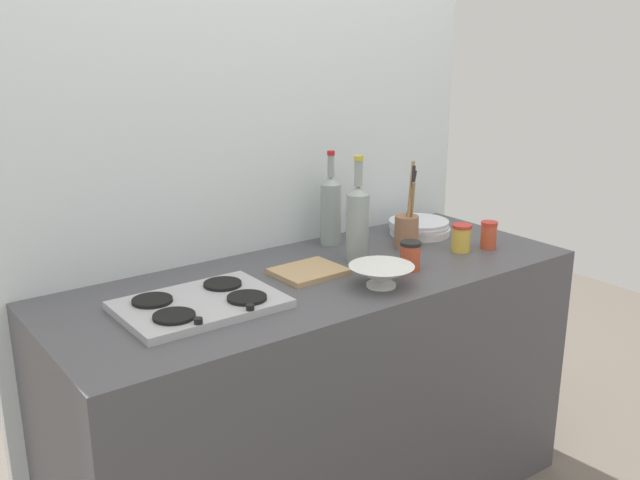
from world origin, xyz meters
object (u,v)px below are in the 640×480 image
(utensil_crock, at_px, (407,228))
(wine_bottle_mid_left, at_px, (358,221))
(condiment_jar_spare, at_px, (489,235))
(stovetop_hob, at_px, (200,304))
(wine_bottle_leftmost, at_px, (331,209))
(mixing_bowl, at_px, (381,275))
(cutting_board, at_px, (309,272))
(condiment_jar_front, at_px, (410,256))
(condiment_jar_rear, at_px, (461,238))
(plate_stack, at_px, (419,227))

(utensil_crock, bearing_deg, wine_bottle_mid_left, -177.81)
(condiment_jar_spare, bearing_deg, wine_bottle_mid_left, 159.92)
(stovetop_hob, distance_m, wine_bottle_leftmost, 0.76)
(mixing_bowl, xyz_separation_m, utensil_crock, (0.35, 0.26, 0.04))
(condiment_jar_spare, distance_m, cutting_board, 0.72)
(wine_bottle_mid_left, bearing_deg, cutting_board, -175.90)
(mixing_bowl, height_order, condiment_jar_front, condiment_jar_front)
(condiment_jar_front, height_order, condiment_jar_spare, condiment_jar_spare)
(wine_bottle_mid_left, relative_size, condiment_jar_rear, 3.69)
(plate_stack, relative_size, utensil_crock, 0.75)
(condiment_jar_rear, bearing_deg, plate_stack, 82.43)
(stovetop_hob, xyz_separation_m, wine_bottle_mid_left, (0.65, 0.07, 0.13))
(wine_bottle_leftmost, bearing_deg, stovetop_hob, -157.59)
(mixing_bowl, relative_size, utensil_crock, 0.64)
(condiment_jar_spare, bearing_deg, condiment_jar_rear, 162.30)
(plate_stack, height_order, wine_bottle_mid_left, wine_bottle_mid_left)
(stovetop_hob, bearing_deg, wine_bottle_mid_left, 6.27)
(plate_stack, distance_m, wine_bottle_leftmost, 0.39)
(mixing_bowl, bearing_deg, plate_stack, 34.72)
(utensil_crock, bearing_deg, condiment_jar_front, -130.49)
(condiment_jar_front, bearing_deg, plate_stack, 41.66)
(wine_bottle_leftmost, relative_size, cutting_board, 1.59)
(plate_stack, xyz_separation_m, utensil_crock, (-0.16, -0.10, 0.05))
(plate_stack, relative_size, mixing_bowl, 1.16)
(wine_bottle_leftmost, bearing_deg, condiment_jar_rear, -47.72)
(condiment_jar_spare, relative_size, cutting_board, 0.45)
(condiment_jar_rear, bearing_deg, mixing_bowl, -167.57)
(cutting_board, bearing_deg, wine_bottle_leftmost, 40.77)
(stovetop_hob, height_order, condiment_jar_front, condiment_jar_front)
(plate_stack, height_order, condiment_jar_front, condiment_jar_front)
(condiment_jar_front, bearing_deg, cutting_board, 151.26)
(stovetop_hob, bearing_deg, cutting_board, 7.38)
(cutting_board, bearing_deg, condiment_jar_front, -28.74)
(stovetop_hob, xyz_separation_m, condiment_jar_front, (0.73, -0.11, 0.04))
(plate_stack, distance_m, condiment_jar_front, 0.44)
(mixing_bowl, bearing_deg, wine_bottle_leftmost, 71.73)
(plate_stack, relative_size, cutting_board, 1.08)
(wine_bottle_mid_left, distance_m, mixing_bowl, 0.29)
(wine_bottle_mid_left, bearing_deg, condiment_jar_front, -65.93)
(utensil_crock, xyz_separation_m, cutting_board, (-0.47, -0.03, -0.07))
(condiment_jar_spare, height_order, cutting_board, condiment_jar_spare)
(wine_bottle_leftmost, relative_size, utensil_crock, 1.09)
(mixing_bowl, distance_m, condiment_jar_rear, 0.49)
(wine_bottle_leftmost, distance_m, wine_bottle_mid_left, 0.22)
(wine_bottle_leftmost, bearing_deg, cutting_board, -139.23)
(wine_bottle_mid_left, bearing_deg, condiment_jar_spare, -20.08)
(mixing_bowl, bearing_deg, utensil_crock, 36.26)
(wine_bottle_mid_left, bearing_deg, stovetop_hob, -173.73)
(stovetop_hob, bearing_deg, condiment_jar_spare, -5.31)
(utensil_crock, distance_m, condiment_jar_front, 0.25)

